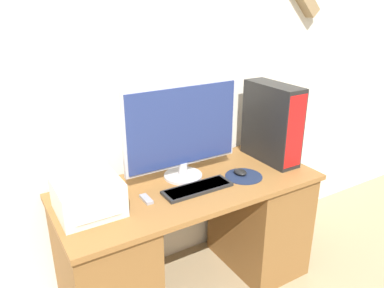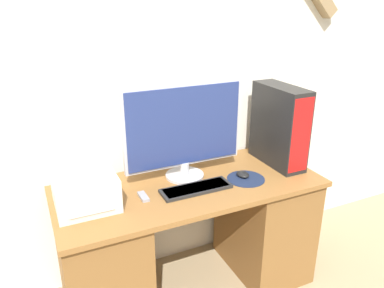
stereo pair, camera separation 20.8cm
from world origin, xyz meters
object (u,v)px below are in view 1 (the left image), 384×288
monitor (182,130)px  computer_tower (272,123)px  mouse (240,172)px  remote_control (146,199)px  keyboard (197,188)px  printer (88,196)px

monitor → computer_tower: size_ratio=1.42×
mouse → remote_control: size_ratio=0.87×
computer_tower → remote_control: (-0.93, -0.08, -0.25)m
monitor → remote_control: monitor is taller
monitor → keyboard: size_ratio=1.79×
remote_control → mouse: bearing=-1.0°
remote_control → keyboard: bearing=-8.0°
keyboard → computer_tower: 0.70m
mouse → printer: 0.92m
monitor → printer: 0.64m
computer_tower → remote_control: bearing=-175.3°
printer → computer_tower: bearing=1.2°
keyboard → printer: printer is taller
mouse → printer: size_ratio=0.29×
monitor → printer: monitor is taller
monitor → mouse: (0.31, -0.16, -0.28)m
mouse → remote_control: 0.62m
computer_tower → printer: computer_tower is taller
computer_tower → printer: (-1.22, -0.03, -0.17)m
remote_control → printer: bearing=170.1°
keyboard → computer_tower: size_ratio=0.80×
computer_tower → remote_control: 0.97m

